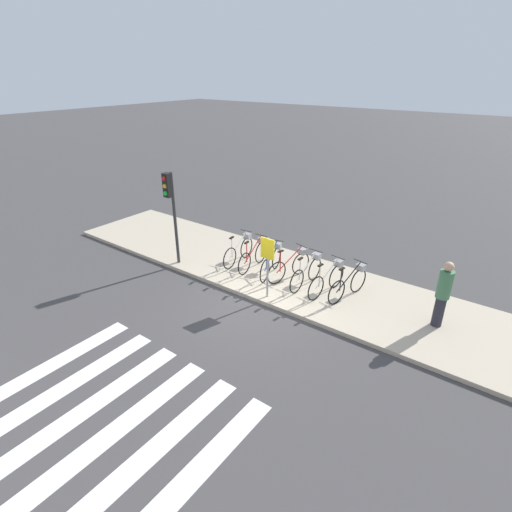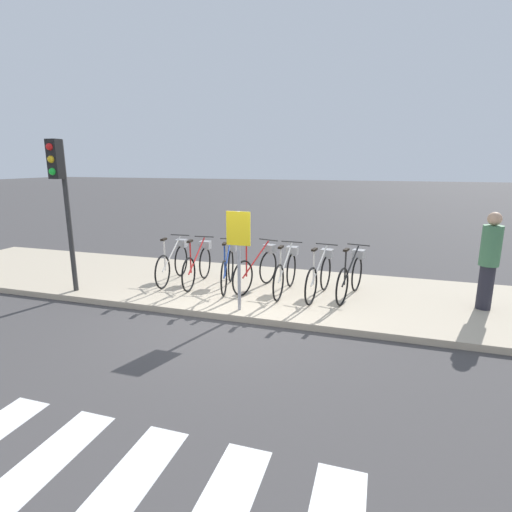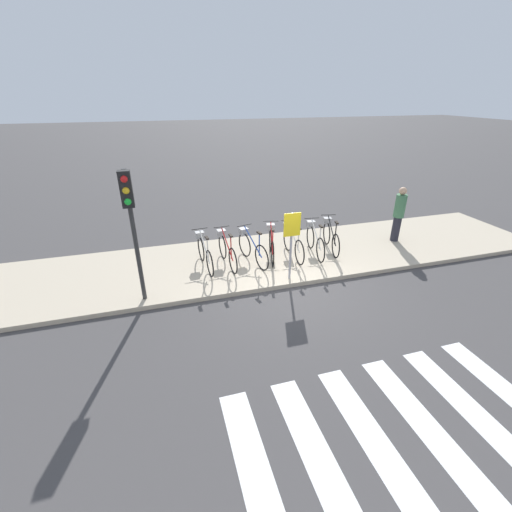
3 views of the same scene
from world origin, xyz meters
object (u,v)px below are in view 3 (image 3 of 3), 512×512
object	(u,v)px
parked_bicycle_6	(330,235)
pedestrian	(399,213)
parked_bicycle_4	(292,241)
parked_bicycle_1	(226,249)
parked_bicycle_5	(315,239)
parked_bicycle_0	(204,251)
traffic_light	(130,211)
sign_post	(292,235)
parked_bicycle_2	(251,247)
parked_bicycle_3	(271,243)

from	to	relation	value
parked_bicycle_6	pedestrian	distance (m)	2.46
pedestrian	parked_bicycle_4	bearing A→B (deg)	-177.99
parked_bicycle_1	parked_bicycle_5	world-z (taller)	same
parked_bicycle_0	parked_bicycle_1	distance (m)	0.63
pedestrian	traffic_light	distance (m)	8.24
parked_bicycle_1	parked_bicycle_6	world-z (taller)	same
pedestrian	parked_bicycle_1	bearing A→B (deg)	-178.78
pedestrian	sign_post	bearing A→B (deg)	-161.71
parked_bicycle_2	parked_bicycle_5	xyz separation A→B (m)	(1.99, -0.00, 0.00)
parked_bicycle_3	traffic_light	distance (m)	4.30
parked_bicycle_6	parked_bicycle_4	bearing A→B (deg)	-175.40
parked_bicycle_6	traffic_light	size ratio (longest dim) A/B	0.56
parked_bicycle_1	parked_bicycle_6	bearing A→B (deg)	1.67
parked_bicycle_2	parked_bicycle_6	size ratio (longest dim) A/B	1.00
parked_bicycle_6	parked_bicycle_2	bearing A→B (deg)	-176.91
parked_bicycle_2	pedestrian	size ratio (longest dim) A/B	0.95
parked_bicycle_3	parked_bicycle_4	size ratio (longest dim) A/B	0.97
parked_bicycle_0	parked_bicycle_3	world-z (taller)	same
parked_bicycle_4	pedestrian	world-z (taller)	pedestrian
parked_bicycle_3	parked_bicycle_5	world-z (taller)	same
parked_bicycle_5	pedestrian	distance (m)	3.06
parked_bicycle_4	parked_bicycle_0	bearing A→B (deg)	179.30
parked_bicycle_3	parked_bicycle_6	size ratio (longest dim) A/B	0.99
parked_bicycle_3	parked_bicycle_4	xyz separation A→B (m)	(0.63, -0.08, 0.00)
parked_bicycle_5	traffic_light	distance (m)	5.45
parked_bicycle_0	parked_bicycle_4	distance (m)	2.63
parked_bicycle_3	pedestrian	world-z (taller)	pedestrian
parked_bicycle_0	parked_bicycle_5	distance (m)	3.34
parked_bicycle_0	parked_bicycle_1	bearing A→B (deg)	-2.11
parked_bicycle_1	parked_bicycle_6	distance (m)	3.31
parked_bicycle_4	parked_bicycle_6	xyz separation A→B (m)	(1.31, 0.11, 0.00)
parked_bicycle_4	parked_bicycle_6	world-z (taller)	same
parked_bicycle_0	parked_bicycle_5	size ratio (longest dim) A/B	1.00
parked_bicycle_1	parked_bicycle_4	distance (m)	2.00
parked_bicycle_3	parked_bicycle_5	bearing A→B (deg)	-4.87
parked_bicycle_4	parked_bicycle_5	world-z (taller)	same
parked_bicycle_5	pedestrian	bearing A→B (deg)	3.14
parked_bicycle_3	parked_bicycle_0	bearing A→B (deg)	-178.64
parked_bicycle_5	parked_bicycle_3	bearing A→B (deg)	175.13
parked_bicycle_2	parked_bicycle_3	distance (m)	0.66
parked_bicycle_3	pedestrian	xyz separation A→B (m)	(4.35, 0.05, 0.49)
parked_bicycle_0	parked_bicycle_6	distance (m)	3.94
pedestrian	sign_post	xyz separation A→B (m)	(-4.30, -1.42, 0.29)
parked_bicycle_2	parked_bicycle_3	bearing A→B (deg)	9.97
parked_bicycle_1	parked_bicycle_6	xyz separation A→B (m)	(3.31, 0.10, 0.00)
parked_bicycle_3	traffic_light	xyz separation A→B (m)	(-3.65, -1.43, 1.77)
pedestrian	sign_post	distance (m)	4.54
traffic_light	parked_bicycle_2	bearing A→B (deg)	23.62
parked_bicycle_5	traffic_light	world-z (taller)	traffic_light
parked_bicycle_3	parked_bicycle_5	size ratio (longest dim) A/B	0.98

